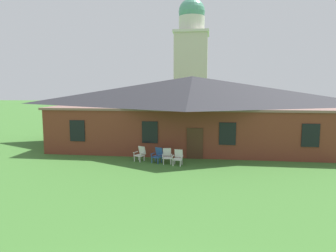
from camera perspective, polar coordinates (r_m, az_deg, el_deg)
brick_building at (r=25.26m, az=4.58°, el=2.97°), size 21.72×10.40×5.71m
dome_tower at (r=46.66m, az=4.40°, el=11.83°), size 5.18×5.18×18.68m
lawn_chair_by_porch at (r=20.02m, az=-5.22°, el=-5.16°), size 0.80×0.84×0.96m
lawn_chair_near_door at (r=19.55m, az=-1.96°, el=-5.44°), size 0.78×0.83×0.96m
lawn_chair_left_end at (r=19.32m, az=-0.18°, el=-5.59°), size 0.70×0.74×0.96m
lawn_chair_middle at (r=18.95m, az=1.89°, el=-5.85°), size 0.70×0.73×0.96m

